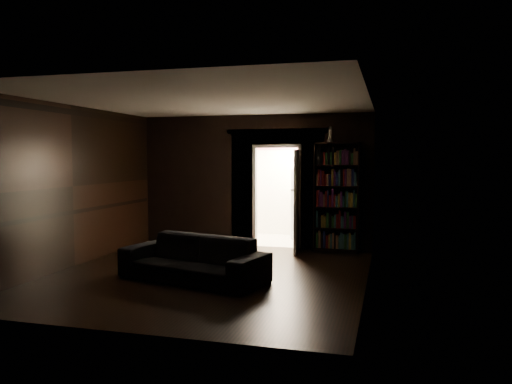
# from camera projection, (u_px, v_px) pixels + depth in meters

# --- Properties ---
(ground) EXTENTS (5.50, 5.50, 0.00)m
(ground) POSITION_uv_depth(u_px,v_px,m) (209.00, 275.00, 8.08)
(ground) COLOR black
(ground) RESTS_ON ground
(room_walls) EXTENTS (5.02, 5.61, 2.84)m
(room_walls) POSITION_uv_depth(u_px,v_px,m) (229.00, 169.00, 9.00)
(room_walls) COLOR black
(room_walls) RESTS_ON ground
(kitchen_alcove) EXTENTS (2.20, 1.80, 2.60)m
(kitchen_alcove) POSITION_uv_depth(u_px,v_px,m) (287.00, 187.00, 11.60)
(kitchen_alcove) COLOR beige
(kitchen_alcove) RESTS_ON ground
(sofa) EXTENTS (2.49, 1.56, 0.89)m
(sofa) POSITION_uv_depth(u_px,v_px,m) (193.00, 252.00, 7.69)
(sofa) COLOR black
(sofa) RESTS_ON ground
(bookshelf) EXTENTS (0.95, 0.55, 2.20)m
(bookshelf) POSITION_uv_depth(u_px,v_px,m) (336.00, 197.00, 10.00)
(bookshelf) COLOR black
(bookshelf) RESTS_ON ground
(refrigerator) EXTENTS (0.78, 0.72, 1.65)m
(refrigerator) POSITION_uv_depth(u_px,v_px,m) (309.00, 203.00, 11.73)
(refrigerator) COLOR white
(refrigerator) RESTS_ON ground
(door) EXTENTS (0.13, 0.85, 2.05)m
(door) POSITION_uv_depth(u_px,v_px,m) (297.00, 201.00, 9.97)
(door) COLOR white
(door) RESTS_ON ground
(figurine) EXTENTS (0.13, 0.13, 0.31)m
(figurine) POSITION_uv_depth(u_px,v_px,m) (330.00, 134.00, 9.87)
(figurine) COLOR white
(figurine) RESTS_ON bookshelf
(bottles) EXTENTS (0.60, 0.23, 0.24)m
(bottles) POSITION_uv_depth(u_px,v_px,m) (311.00, 163.00, 11.60)
(bottles) COLOR black
(bottles) RESTS_ON refrigerator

